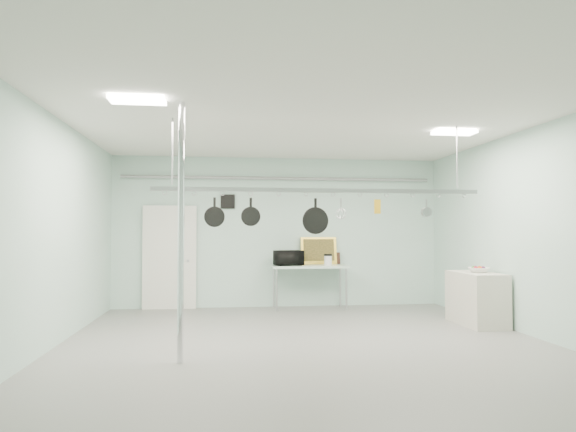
{
  "coord_description": "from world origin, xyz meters",
  "views": [
    {
      "loc": [
        -1.18,
        -7.0,
        1.59
      ],
      "look_at": [
        -0.18,
        1.0,
        1.85
      ],
      "focal_mm": 32.0,
      "sensor_mm": 36.0,
      "label": 1
    }
  ],
  "objects": [
    {
      "name": "floor",
      "position": [
        0.0,
        0.0,
        0.0
      ],
      "size": [
        8.0,
        8.0,
        0.0
      ],
      "primitive_type": "plane",
      "color": "gray",
      "rests_on": "ground"
    },
    {
      "name": "ceiling",
      "position": [
        0.0,
        0.0,
        3.19
      ],
      "size": [
        7.0,
        8.0,
        0.02
      ],
      "primitive_type": "cube",
      "color": "silver",
      "rests_on": "back_wall"
    },
    {
      "name": "back_wall",
      "position": [
        0.0,
        3.99,
        1.6
      ],
      "size": [
        7.0,
        0.02,
        3.2
      ],
      "primitive_type": "cube",
      "color": "silver",
      "rests_on": "floor"
    },
    {
      "name": "right_wall",
      "position": [
        3.49,
        0.0,
        1.6
      ],
      "size": [
        0.02,
        8.0,
        3.2
      ],
      "primitive_type": "cube",
      "color": "silver",
      "rests_on": "floor"
    },
    {
      "name": "door",
      "position": [
        -2.3,
        3.94,
        1.05
      ],
      "size": [
        1.1,
        0.1,
        2.2
      ],
      "primitive_type": "cube",
      "color": "silver",
      "rests_on": "floor"
    },
    {
      "name": "wall_vent",
      "position": [
        -1.1,
        3.97,
        2.25
      ],
      "size": [
        0.3,
        0.04,
        0.3
      ],
      "primitive_type": "cube",
      "color": "black",
      "rests_on": "back_wall"
    },
    {
      "name": "conduit_pipe",
      "position": [
        0.0,
        3.9,
        2.75
      ],
      "size": [
        6.6,
        0.07,
        0.07
      ],
      "primitive_type": "cylinder",
      "rotation": [
        0.0,
        1.57,
        0.0
      ],
      "color": "gray",
      "rests_on": "back_wall"
    },
    {
      "name": "chrome_pole",
      "position": [
        -1.7,
        -0.6,
        1.6
      ],
      "size": [
        0.08,
        0.08,
        3.2
      ],
      "primitive_type": "cylinder",
      "color": "silver",
      "rests_on": "floor"
    },
    {
      "name": "prep_table",
      "position": [
        0.6,
        3.6,
        0.83
      ],
      "size": [
        1.6,
        0.7,
        0.91
      ],
      "color": "silver",
      "rests_on": "floor"
    },
    {
      "name": "side_cabinet",
      "position": [
        3.15,
        1.4,
        0.45
      ],
      "size": [
        0.6,
        1.2,
        0.9
      ],
      "primitive_type": "cube",
      "color": "beige",
      "rests_on": "floor"
    },
    {
      "name": "pot_rack",
      "position": [
        0.2,
        0.3,
        2.23
      ],
      "size": [
        4.8,
        0.06,
        1.0
      ],
      "color": "#B7B7BC",
      "rests_on": "ceiling"
    },
    {
      "name": "light_panel_left",
      "position": [
        -2.2,
        -0.8,
        3.16
      ],
      "size": [
        0.65,
        0.3,
        0.05
      ],
      "primitive_type": "cube",
      "color": "white",
      "rests_on": "ceiling"
    },
    {
      "name": "light_panel_right",
      "position": [
        2.4,
        0.6,
        3.16
      ],
      "size": [
        0.65,
        0.3,
        0.05
      ],
      "primitive_type": "cube",
      "color": "white",
      "rests_on": "ceiling"
    },
    {
      "name": "microwave",
      "position": [
        0.16,
        3.56,
        1.06
      ],
      "size": [
        0.63,
        0.49,
        0.31
      ],
      "primitive_type": "imported",
      "rotation": [
        0.0,
        0.0,
        3.35
      ],
      "color": "black",
      "rests_on": "prep_table"
    },
    {
      "name": "coffee_canister",
      "position": [
        0.96,
        3.43,
        1.01
      ],
      "size": [
        0.21,
        0.21,
        0.2
      ],
      "primitive_type": "cylinder",
      "rotation": [
        0.0,
        0.0,
        0.39
      ],
      "color": "silver",
      "rests_on": "prep_table"
    },
    {
      "name": "painting_large",
      "position": [
        0.85,
        3.9,
        1.2
      ],
      "size": [
        0.78,
        0.16,
        0.58
      ],
      "primitive_type": "cube",
      "rotation": [
        -0.14,
        0.0,
        0.04
      ],
      "color": "gold",
      "rests_on": "prep_table"
    },
    {
      "name": "painting_small",
      "position": [
        1.17,
        3.9,
        1.03
      ],
      "size": [
        0.3,
        0.1,
        0.25
      ],
      "primitive_type": "cube",
      "rotation": [
        -0.17,
        0.0,
        0.05
      ],
      "color": "black",
      "rests_on": "prep_table"
    },
    {
      "name": "fruit_bowl",
      "position": [
        3.18,
        1.38,
        0.94
      ],
      "size": [
        0.46,
        0.46,
        0.09
      ],
      "primitive_type": "imported",
      "rotation": [
        0.0,
        0.0,
        -0.35
      ],
      "color": "white",
      "rests_on": "side_cabinet"
    },
    {
      "name": "skillet_left",
      "position": [
        -1.31,
        0.3,
        1.89
      ],
      "size": [
        0.29,
        0.1,
        0.39
      ],
      "primitive_type": null,
      "rotation": [
        0.0,
        0.0,
        0.14
      ],
      "color": "black",
      "rests_on": "pot_rack"
    },
    {
      "name": "skillet_mid",
      "position": [
        -0.8,
        0.3,
        1.9
      ],
      "size": [
        0.28,
        0.09,
        0.38
      ],
      "primitive_type": null,
      "rotation": [
        0.0,
        0.0,
        -0.1
      ],
      "color": "black",
      "rests_on": "pot_rack"
    },
    {
      "name": "skillet_right",
      "position": [
        0.14,
        0.3,
        1.83
      ],
      "size": [
        0.39,
        0.1,
        0.51
      ],
      "primitive_type": null,
      "rotation": [
        0.0,
        0.0,
        0.12
      ],
      "color": "black",
      "rests_on": "pot_rack"
    },
    {
      "name": "whisk",
      "position": [
        0.51,
        0.3,
        1.93
      ],
      "size": [
        0.19,
        0.19,
        0.31
      ],
      "primitive_type": null,
      "rotation": [
        0.0,
        0.0,
        0.3
      ],
      "color": "silver",
      "rests_on": "pot_rack"
    },
    {
      "name": "grater",
      "position": [
        1.06,
        0.3,
        1.97
      ],
      "size": [
        0.09,
        0.05,
        0.23
      ],
      "primitive_type": null,
      "rotation": [
        0.0,
        0.0,
        0.33
      ],
      "color": "yellow",
      "rests_on": "pot_rack"
    },
    {
      "name": "saucepan",
      "position": [
        1.81,
        0.3,
        1.95
      ],
      "size": [
        0.15,
        0.1,
        0.27
      ],
      "primitive_type": null,
      "rotation": [
        0.0,
        0.0,
        -0.03
      ],
      "color": "silver",
      "rests_on": "pot_rack"
    },
    {
      "name": "fruit_cluster",
      "position": [
        3.18,
        1.38,
        0.98
      ],
      "size": [
        0.24,
        0.24,
        0.09
      ],
      "primitive_type": null,
      "color": "#AB0F23",
      "rests_on": "fruit_bowl"
    }
  ]
}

